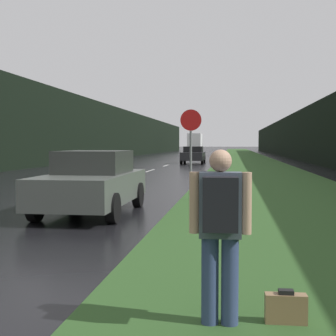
# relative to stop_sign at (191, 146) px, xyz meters

# --- Properties ---
(grass_verge) EXTENTS (6.00, 240.00, 0.02)m
(grass_verge) POSITION_rel_stop_sign_xyz_m (2.68, 26.36, -1.59)
(grass_verge) COLOR #2D5123
(grass_verge) RESTS_ON ground_plane
(lane_stripe_c) EXTENTS (0.12, 3.00, 0.01)m
(lane_stripe_c) POSITION_rel_stop_sign_xyz_m (-3.87, 0.97, -1.60)
(lane_stripe_c) COLOR silver
(lane_stripe_c) RESTS_ON ground_plane
(lane_stripe_d) EXTENTS (0.12, 3.00, 0.01)m
(lane_stripe_d) POSITION_rel_stop_sign_xyz_m (-3.87, 7.97, -1.60)
(lane_stripe_d) COLOR silver
(lane_stripe_d) RESTS_ON ground_plane
(lane_stripe_e) EXTENTS (0.12, 3.00, 0.01)m
(lane_stripe_e) POSITION_rel_stop_sign_xyz_m (-3.87, 14.97, -1.60)
(lane_stripe_e) COLOR silver
(lane_stripe_e) RESTS_ON ground_plane
(lane_stripe_f) EXTENTS (0.12, 3.00, 0.01)m
(lane_stripe_f) POSITION_rel_stop_sign_xyz_m (-3.87, 21.97, -1.60)
(lane_stripe_f) COLOR silver
(lane_stripe_f) RESTS_ON ground_plane
(treeline_far_side) EXTENTS (2.00, 140.00, 6.05)m
(treeline_far_side) POSITION_rel_stop_sign_xyz_m (-13.43, 36.36, 1.42)
(treeline_far_side) COLOR black
(treeline_far_side) RESTS_ON ground_plane
(treeline_near_side) EXTENTS (2.00, 140.00, 5.01)m
(treeline_near_side) POSITION_rel_stop_sign_xyz_m (8.68, 36.36, 0.90)
(treeline_near_side) COLOR black
(treeline_near_side) RESTS_ON ground_plane
(stop_sign) EXTENTS (0.62, 0.07, 2.67)m
(stop_sign) POSITION_rel_stop_sign_xyz_m (0.00, 0.00, 0.00)
(stop_sign) COLOR slate
(stop_sign) RESTS_ON ground_plane
(hitchhiker_with_backpack) EXTENTS (0.56, 0.40, 1.61)m
(hitchhiker_with_backpack) POSITION_rel_stop_sign_xyz_m (1.11, -9.50, -0.68)
(hitchhiker_with_backpack) COLOR navy
(hitchhiker_with_backpack) RESTS_ON ground_plane
(suitcase) EXTENTS (0.38, 0.14, 0.33)m
(suitcase) POSITION_rel_stop_sign_xyz_m (1.71, -9.36, -1.45)
(suitcase) COLOR olive
(suitcase) RESTS_ON ground_plane
(car_passing_near) EXTENTS (1.90, 4.20, 1.49)m
(car_passing_near) POSITION_rel_stop_sign_xyz_m (-2.09, -2.91, -0.86)
(car_passing_near) COLOR #4C514C
(car_passing_near) RESTS_ON ground_plane
(car_passing_far) EXTENTS (1.92, 4.38, 1.45)m
(car_passing_far) POSITION_rel_stop_sign_xyz_m (-2.09, 25.90, -0.86)
(car_passing_far) COLOR black
(car_passing_far) RESTS_ON ground_plane
(delivery_truck) EXTENTS (2.57, 7.67, 3.58)m
(delivery_truck) POSITION_rel_stop_sign_xyz_m (-5.65, 73.12, 0.27)
(delivery_truck) COLOR gray
(delivery_truck) RESTS_ON ground_plane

